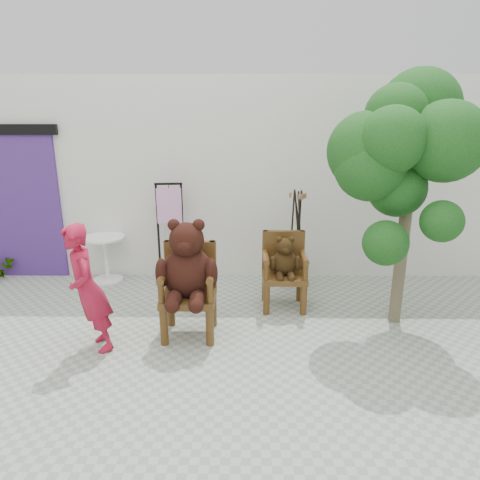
{
  "coord_description": "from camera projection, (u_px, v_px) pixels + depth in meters",
  "views": [
    {
      "loc": [
        0.41,
        -3.75,
        2.49
      ],
      "look_at": [
        0.34,
        1.38,
        0.95
      ],
      "focal_mm": 32.0,
      "sensor_mm": 36.0,
      "label": 1
    }
  ],
  "objects": [
    {
      "name": "back_wall",
      "position": [
        220.0,
        176.0,
        6.85
      ],
      "size": [
        9.0,
        1.0,
        3.0
      ],
      "primitive_type": "cube",
      "color": "silver",
      "rests_on": "ground"
    },
    {
      "name": "chair_big",
      "position": [
        188.0,
        272.0,
        4.78
      ],
      "size": [
        0.68,
        0.73,
        1.38
      ],
      "color": "#41270D",
      "rests_on": "ground"
    },
    {
      "name": "ground_plane",
      "position": [
        204.0,
        369.0,
        4.31
      ],
      "size": [
        60.0,
        60.0,
        0.0
      ],
      "primitive_type": "plane",
      "color": "#989D8D",
      "rests_on": "ground"
    },
    {
      "name": "cafe_table",
      "position": [
        106.0,
        253.0,
        6.46
      ],
      "size": [
        0.6,
        0.6,
        0.7
      ],
      "rotation": [
        0.0,
        0.0,
        0.27
      ],
      "color": "white",
      "rests_on": "ground"
    },
    {
      "name": "chair_small",
      "position": [
        284.0,
        264.0,
        5.56
      ],
      "size": [
        0.57,
        0.53,
        0.99
      ],
      "color": "#41270D",
      "rests_on": "ground"
    },
    {
      "name": "display_stand",
      "position": [
        171.0,
        245.0,
        6.4
      ],
      "size": [
        0.48,
        0.39,
        1.51
      ],
      "rotation": [
        0.0,
        0.0,
        0.09
      ],
      "color": "black",
      "rests_on": "ground"
    },
    {
      "name": "stool_bucket",
      "position": [
        295.0,
        246.0,
        6.15
      ],
      "size": [
        0.32,
        0.32,
        1.45
      ],
      "rotation": [
        0.0,
        0.0,
        -0.42
      ],
      "color": "white",
      "rests_on": "ground"
    },
    {
      "name": "doorway",
      "position": [
        21.0,
        203.0,
        6.48
      ],
      "size": [
        1.4,
        0.11,
        2.33
      ],
      "color": "#472673",
      "rests_on": "ground"
    },
    {
      "name": "tree",
      "position": [
        401.0,
        146.0,
        4.71
      ],
      "size": [
        1.62,
        1.65,
        3.0
      ],
      "rotation": [
        0.0,
        0.0,
        0.42
      ],
      "color": "#4A402C",
      "rests_on": "ground"
    },
    {
      "name": "person",
      "position": [
        88.0,
        289.0,
        4.48
      ],
      "size": [
        0.55,
        0.62,
        1.42
      ],
      "primitive_type": "imported",
      "rotation": [
        0.0,
        0.0,
        -1.04
      ],
      "color": "#A61430",
      "rests_on": "ground"
    }
  ]
}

